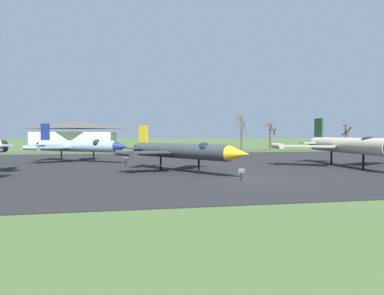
{
  "coord_description": "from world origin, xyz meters",
  "views": [
    {
      "loc": [
        -9.28,
        -24.77,
        3.33
      ],
      "look_at": [
        -1.79,
        13.64,
        1.91
      ],
      "focal_mm": 32.4,
      "sensor_mm": 36.0,
      "label": 1
    }
  ],
  "objects_px": {
    "jet_fighter_rear_left": "(347,145)",
    "visitor_building": "(75,135)",
    "info_placard_front_left": "(241,174)",
    "jet_fighter_front_left": "(182,151)",
    "info_placard_front_right": "(126,161)",
    "jet_fighter_front_right": "(78,146)"
  },
  "relations": [
    {
      "from": "info_placard_front_left",
      "to": "jet_fighter_front_left",
      "type": "bearing_deg",
      "value": 117.3
    },
    {
      "from": "info_placard_front_right",
      "to": "visitor_building",
      "type": "bearing_deg",
      "value": 102.27
    },
    {
      "from": "info_placard_front_right",
      "to": "jet_fighter_front_right",
      "type": "bearing_deg",
      "value": 127.6
    },
    {
      "from": "info_placard_front_right",
      "to": "jet_fighter_rear_left",
      "type": "relative_size",
      "value": 0.06
    },
    {
      "from": "info_placard_front_left",
      "to": "jet_fighter_front_right",
      "type": "relative_size",
      "value": 0.07
    },
    {
      "from": "jet_fighter_front_left",
      "to": "visitor_building",
      "type": "height_order",
      "value": "visitor_building"
    },
    {
      "from": "info_placard_front_right",
      "to": "visitor_building",
      "type": "height_order",
      "value": "visitor_building"
    },
    {
      "from": "jet_fighter_front_left",
      "to": "jet_fighter_rear_left",
      "type": "height_order",
      "value": "jet_fighter_rear_left"
    },
    {
      "from": "jet_fighter_front_left",
      "to": "jet_fighter_rear_left",
      "type": "bearing_deg",
      "value": 5.44
    },
    {
      "from": "visitor_building",
      "to": "jet_fighter_front_right",
      "type": "bearing_deg",
      "value": -82.07
    },
    {
      "from": "info_placard_front_right",
      "to": "visitor_building",
      "type": "distance_m",
      "value": 61.28
    },
    {
      "from": "jet_fighter_front_left",
      "to": "info_placard_front_right",
      "type": "relative_size",
      "value": 13.15
    },
    {
      "from": "jet_fighter_front_right",
      "to": "jet_fighter_rear_left",
      "type": "height_order",
      "value": "jet_fighter_rear_left"
    },
    {
      "from": "jet_fighter_front_right",
      "to": "visitor_building",
      "type": "xyz_separation_m",
      "value": [
        -7.3,
        52.4,
        1.4
      ]
    },
    {
      "from": "info_placard_front_left",
      "to": "visitor_building",
      "type": "height_order",
      "value": "visitor_building"
    },
    {
      "from": "jet_fighter_rear_left",
      "to": "visitor_building",
      "type": "distance_m",
      "value": 73.96
    },
    {
      "from": "jet_fighter_front_right",
      "to": "jet_fighter_rear_left",
      "type": "xyz_separation_m",
      "value": [
        28.07,
        -12.53,
        0.3
      ]
    },
    {
      "from": "jet_fighter_front_left",
      "to": "info_placard_front_left",
      "type": "xyz_separation_m",
      "value": [
        3.3,
        -6.4,
        -1.41
      ]
    },
    {
      "from": "info_placard_front_left",
      "to": "info_placard_front_right",
      "type": "height_order",
      "value": "info_placard_front_right"
    },
    {
      "from": "jet_fighter_front_right",
      "to": "info_placard_front_left",
      "type": "bearing_deg",
      "value": -56.04
    },
    {
      "from": "jet_fighter_front_left",
      "to": "info_placard_front_right",
      "type": "distance_m",
      "value": 8.46
    },
    {
      "from": "jet_fighter_front_right",
      "to": "jet_fighter_front_left",
      "type": "bearing_deg",
      "value": -53.33
    }
  ]
}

